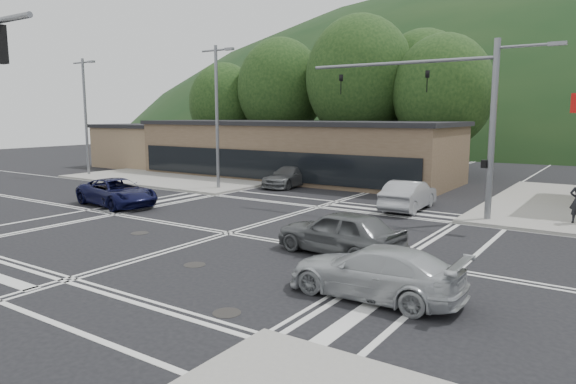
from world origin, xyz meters
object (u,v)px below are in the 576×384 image
Objects in this scene: car_silver_east at (375,272)px; car_blue_west at (117,192)px; car_queue_a at (409,195)px; car_queue_b at (419,172)px; car_northbound at (290,176)px; car_grey_center at (340,232)px.

car_blue_west is at bearing -106.61° from car_silver_east.
car_silver_east is at bearing -97.66° from car_blue_west.
car_queue_b is at bearing -75.44° from car_queue_a.
car_northbound is (-6.50, -6.59, -0.08)m from car_queue_b.
car_blue_west is at bearing -107.11° from car_northbound.
car_queue_a is (13.20, 7.40, 0.04)m from car_blue_west.
car_queue_a is (-3.80, 12.46, 0.07)m from car_silver_east.
car_grey_center is (14.29, -1.90, 0.07)m from car_blue_west.
car_silver_east is 0.99× the size of car_northbound.
car_silver_east is 23.87m from car_queue_b.
car_queue_b reaches higher than car_northbound.
car_blue_west is 1.13× the size of car_queue_a.
car_queue_b reaches higher than car_blue_west.
car_blue_west is 1.09× the size of car_silver_east.
car_blue_west is 20.38m from car_queue_b.
car_silver_east is at bearing 108.72° from car_queue_b.
car_queue_b is at bearing 45.71° from car_northbound.
car_blue_west reaches higher than car_northbound.
car_northbound is (-13.50, 16.23, 0.01)m from car_silver_east.
car_northbound is (3.51, 11.17, -0.03)m from car_blue_west.
car_silver_east is 1.03× the size of car_queue_a.
car_northbound is at bearing -140.27° from car_silver_east.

